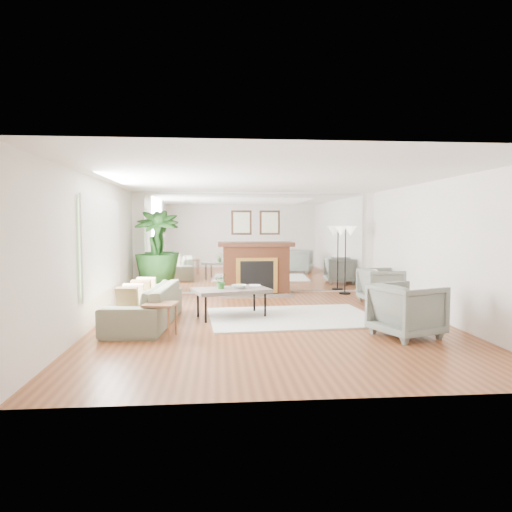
{
  "coord_description": "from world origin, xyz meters",
  "views": [
    {
      "loc": [
        -0.93,
        -7.78,
        1.71
      ],
      "look_at": [
        -0.23,
        0.6,
        1.12
      ],
      "focal_mm": 32.0,
      "sensor_mm": 36.0,
      "label": 1
    }
  ],
  "objects": [
    {
      "name": "floor_lamp",
      "position": [
        2.17,
        3.1,
        1.42
      ],
      "size": [
        0.54,
        0.3,
        1.66
      ],
      "color": "black",
      "rests_on": "ground"
    },
    {
      "name": "book",
      "position": [
        -0.33,
        0.78,
        0.55
      ],
      "size": [
        0.21,
        0.28,
        0.02
      ],
      "primitive_type": "imported",
      "rotation": [
        0.0,
        0.0,
        -0.01
      ],
      "color": "brown",
      "rests_on": "coffee_table"
    },
    {
      "name": "fireplace",
      "position": [
        0.0,
        3.26,
        0.66
      ],
      "size": [
        1.85,
        0.83,
        2.05
      ],
      "color": "brown",
      "rests_on": "ground"
    },
    {
      "name": "ground",
      "position": [
        0.0,
        0.0,
        0.0
      ],
      "size": [
        7.0,
        7.0,
        0.0
      ],
      "primitive_type": "plane",
      "color": "brown",
      "rests_on": "ground"
    },
    {
      "name": "side_table",
      "position": [
        -1.8,
        -0.87,
        0.44
      ],
      "size": [
        0.54,
        0.54,
        0.52
      ],
      "rotation": [
        0.0,
        0.0,
        -0.19
      ],
      "color": "brown",
      "rests_on": "ground"
    },
    {
      "name": "mirror_panel",
      "position": [
        0.0,
        3.47,
        1.25
      ],
      "size": [
        5.4,
        0.04,
        2.4
      ],
      "primitive_type": "cube",
      "color": "silver",
      "rests_on": "wall_back"
    },
    {
      "name": "fruit_bowl",
      "position": [
        -0.55,
        0.52,
        0.57
      ],
      "size": [
        0.31,
        0.31,
        0.07
      ],
      "primitive_type": "imported",
      "rotation": [
        0.0,
        0.0,
        -0.14
      ],
      "color": "brown",
      "rests_on": "coffee_table"
    },
    {
      "name": "wall_left",
      "position": [
        -2.99,
        0.0,
        1.25
      ],
      "size": [
        0.02,
        7.0,
        2.5
      ],
      "primitive_type": "cube",
      "color": "white",
      "rests_on": "ground"
    },
    {
      "name": "wall_right",
      "position": [
        2.99,
        0.0,
        1.25
      ],
      "size": [
        0.02,
        7.0,
        2.5
      ],
      "primitive_type": "cube",
      "color": "white",
      "rests_on": "ground"
    },
    {
      "name": "area_rug",
      "position": [
        0.41,
        0.37,
        0.02
      ],
      "size": [
        3.1,
        2.32,
        0.03
      ],
      "primitive_type": "cube",
      "rotation": [
        0.0,
        0.0,
        0.07
      ],
      "color": "white",
      "rests_on": "ground"
    },
    {
      "name": "wall_back",
      "position": [
        0.0,
        3.49,
        1.25
      ],
      "size": [
        6.0,
        0.02,
        2.5
      ],
      "primitive_type": "cube",
      "color": "white",
      "rests_on": "ground"
    },
    {
      "name": "window_panel",
      "position": [
        -2.96,
        0.4,
        1.35
      ],
      "size": [
        0.04,
        2.4,
        1.5
      ],
      "primitive_type": "cube",
      "color": "#B2E09E",
      "rests_on": "wall_left"
    },
    {
      "name": "sofa",
      "position": [
        -2.18,
        0.07,
        0.34
      ],
      "size": [
        1.09,
        2.38,
        0.68
      ],
      "primitive_type": "imported",
      "rotation": [
        0.0,
        0.0,
        -1.65
      ],
      "color": "gray",
      "rests_on": "ground"
    },
    {
      "name": "tabletop_plant",
      "position": [
        -0.87,
        0.5,
        0.67
      ],
      "size": [
        0.26,
        0.23,
        0.27
      ],
      "primitive_type": "imported",
      "rotation": [
        0.0,
        0.0,
        -0.1
      ],
      "color": "#2D6726",
      "rests_on": "coffee_table"
    },
    {
      "name": "armchair_front",
      "position": [
        1.93,
        -1.15,
        0.41
      ],
      "size": [
        1.15,
        1.14,
        0.82
      ],
      "primitive_type": "imported",
      "rotation": [
        0.0,
        0.0,
        1.94
      ],
      "color": "gray",
      "rests_on": "ground"
    },
    {
      "name": "potted_ficus",
      "position": [
        -2.4,
        3.1,
        1.09
      ],
      "size": [
        0.99,
        0.99,
        2.05
      ],
      "color": "black",
      "rests_on": "ground"
    },
    {
      "name": "armchair_back",
      "position": [
        2.6,
        1.79,
        0.38
      ],
      "size": [
        0.88,
        0.86,
        0.76
      ],
      "primitive_type": "imported",
      "rotation": [
        0.0,
        0.0,
        1.63
      ],
      "color": "gray",
      "rests_on": "ground"
    },
    {
      "name": "coffee_table",
      "position": [
        -0.69,
        0.52,
        0.49
      ],
      "size": [
        1.5,
        1.12,
        0.54
      ],
      "rotation": [
        0.0,
        0.0,
        0.28
      ],
      "color": "#675A51",
      "rests_on": "ground"
    }
  ]
}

